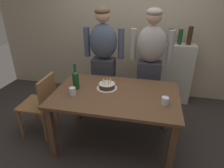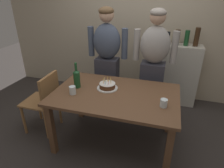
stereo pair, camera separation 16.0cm
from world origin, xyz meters
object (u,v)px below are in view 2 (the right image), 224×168
water_glass_far (73,90)px  person_man_bearded (107,61)px  dining_chair (45,99)px  wine_bottle (77,78)px  person_woman_cardigan (153,66)px  water_glass_near (164,103)px  birthday_cake (107,86)px

water_glass_far → person_man_bearded: bearing=79.9°
water_glass_far → dining_chair: 0.59m
person_man_bearded → wine_bottle: bearing=75.4°
wine_bottle → person_woman_cardigan: (0.87, 0.69, 0.01)m
water_glass_far → person_man_bearded: 0.89m
person_man_bearded → dining_chair: bearing=48.0°
person_woman_cardigan → dining_chair: size_ratio=1.90×
water_glass_far → dining_chair: bearing=165.5°
wine_bottle → dining_chair: bearing=-174.3°
water_glass_near → wine_bottle: wine_bottle is taller
water_glass_near → wine_bottle: (-1.08, 0.16, 0.08)m
birthday_cake → water_glass_near: 0.74m
water_glass_far → dining_chair: size_ratio=0.11×
person_woman_cardigan → wine_bottle: bearing=38.2°
person_woman_cardigan → water_glass_near: bearing=103.6°
birthday_cake → person_man_bearded: 0.66m
wine_bottle → person_woman_cardigan: person_woman_cardigan is taller
water_glass_far → wine_bottle: size_ratio=0.30×
birthday_cake → person_man_bearded: person_man_bearded is taller
birthday_cake → wine_bottle: (-0.38, -0.07, 0.09)m
water_glass_near → person_man_bearded: (-0.90, 0.85, 0.09)m
water_glass_far → dining_chair: (-0.51, 0.13, -0.27)m
water_glass_far → person_woman_cardigan: (0.85, 0.87, 0.08)m
birthday_cake → dining_chair: birthday_cake is taller
water_glass_near → person_woman_cardigan: person_woman_cardigan is taller
water_glass_near → person_woman_cardigan: 0.88m
wine_bottle → person_woman_cardigan: size_ratio=0.20×
water_glass_far → person_woman_cardigan: 1.22m
wine_bottle → person_man_bearded: size_ratio=0.20×
water_glass_far → dining_chair: dining_chair is taller
water_glass_near → dining_chair: (-1.57, 0.11, -0.27)m
water_glass_far → person_woman_cardigan: person_woman_cardigan is taller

